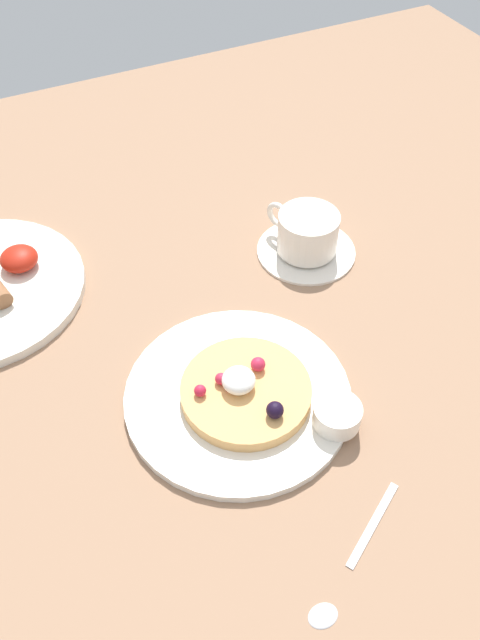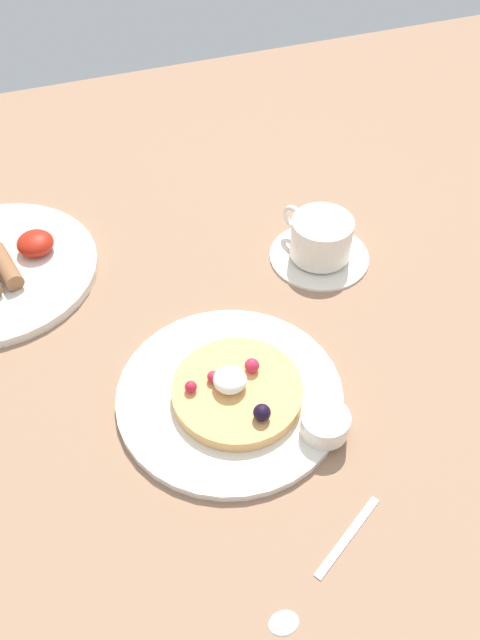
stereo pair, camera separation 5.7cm
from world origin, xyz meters
TOP-DOWN VIEW (x-y plane):
  - ground_plane at (0.00, 0.00)cm, footprint 171.96×149.39cm
  - pancake_plate at (0.13, -4.69)cm, footprint 25.69×25.69cm
  - pancake_with_berries at (0.62, -5.39)cm, footprint 14.71×14.71cm
  - syrup_ramekin at (7.98, -12.78)cm, footprint 5.24×5.24cm
  - fried_breakfast at (-21.84, 24.40)cm, footprint 17.18×10.19cm
  - coffee_saucer at (19.42, 13.74)cm, footprint 13.71×13.71cm
  - coffee_cup at (19.36, 13.88)cm, footprint 8.30×10.84cm
  - teaspoon at (0.12, -27.32)cm, footprint 14.91×9.41cm

SIDE VIEW (x-z plane):
  - ground_plane at x=0.00cm, z-range -3.00..0.00cm
  - teaspoon at x=0.12cm, z-range -0.06..0.54cm
  - coffee_saucer at x=19.42cm, z-range 0.00..0.79cm
  - pancake_plate at x=0.13cm, z-range 0.00..1.07cm
  - pancake_with_berries at x=0.62cm, z-range 0.18..4.03cm
  - fried_breakfast at x=-21.84cm, z-range 0.93..3.86cm
  - syrup_ramekin at x=7.98cm, z-range 1.11..3.70cm
  - coffee_cup at x=19.36cm, z-range 0.89..6.47cm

